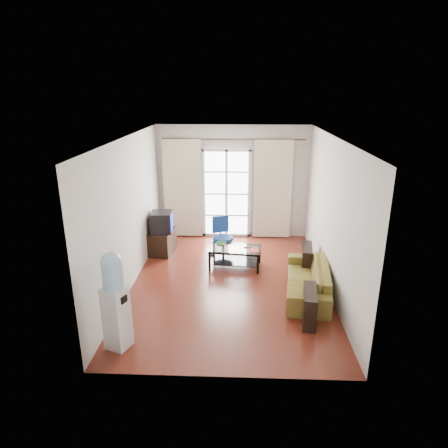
# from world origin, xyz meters

# --- Properties ---
(floor) EXTENTS (5.20, 5.20, 0.00)m
(floor) POSITION_xyz_m (0.00, 0.00, 0.00)
(floor) COLOR maroon
(floor) RESTS_ON ground
(ceiling) EXTENTS (5.20, 5.20, 0.00)m
(ceiling) POSITION_xyz_m (0.00, 0.00, 2.70)
(ceiling) COLOR white
(ceiling) RESTS_ON wall_back
(wall_back) EXTENTS (3.60, 0.02, 2.70)m
(wall_back) POSITION_xyz_m (0.00, 2.60, 1.35)
(wall_back) COLOR beige
(wall_back) RESTS_ON floor
(wall_front) EXTENTS (3.60, 0.02, 2.70)m
(wall_front) POSITION_xyz_m (0.00, -2.60, 1.35)
(wall_front) COLOR beige
(wall_front) RESTS_ON floor
(wall_left) EXTENTS (0.02, 5.20, 2.70)m
(wall_left) POSITION_xyz_m (-1.80, 0.00, 1.35)
(wall_left) COLOR beige
(wall_left) RESTS_ON floor
(wall_right) EXTENTS (0.02, 5.20, 2.70)m
(wall_right) POSITION_xyz_m (1.80, 0.00, 1.35)
(wall_right) COLOR beige
(wall_right) RESTS_ON floor
(french_door) EXTENTS (1.16, 0.06, 2.15)m
(french_door) POSITION_xyz_m (-0.15, 2.54, 1.07)
(french_door) COLOR white
(french_door) RESTS_ON wall_back
(curtain_rod) EXTENTS (3.30, 0.04, 0.04)m
(curtain_rod) POSITION_xyz_m (0.00, 2.50, 2.38)
(curtain_rod) COLOR #4C3F2D
(curtain_rod) RESTS_ON wall_back
(curtain_left) EXTENTS (0.90, 0.07, 2.35)m
(curtain_left) POSITION_xyz_m (-1.20, 2.48, 1.20)
(curtain_left) COLOR beige
(curtain_left) RESTS_ON curtain_rod
(curtain_right) EXTENTS (0.90, 0.07, 2.35)m
(curtain_right) POSITION_xyz_m (0.95, 2.48, 1.20)
(curtain_right) COLOR beige
(curtain_right) RESTS_ON curtain_rod
(radiator) EXTENTS (0.64, 0.12, 0.64)m
(radiator) POSITION_xyz_m (0.80, 2.50, 0.33)
(radiator) COLOR gray
(radiator) RESTS_ON floor
(sofa) EXTENTS (2.01, 1.17, 0.54)m
(sofa) POSITION_xyz_m (1.40, -0.33, 0.27)
(sofa) COLOR brown
(sofa) RESTS_ON floor
(coffee_table) EXTENTS (1.09, 0.70, 0.42)m
(coffee_table) POSITION_xyz_m (0.10, 0.73, 0.27)
(coffee_table) COLOR silver
(coffee_table) RESTS_ON floor
(bowl) EXTENTS (0.31, 0.31, 0.05)m
(bowl) POSITION_xyz_m (-0.20, 0.88, 0.44)
(bowl) COLOR #318743
(bowl) RESTS_ON coffee_table
(book) EXTENTS (0.16, 0.22, 0.02)m
(book) POSITION_xyz_m (0.40, 0.58, 0.43)
(book) COLOR #A92514
(book) RESTS_ON coffee_table
(remote) EXTENTS (0.16, 0.05, 0.02)m
(remote) POSITION_xyz_m (0.35, 0.75, 0.43)
(remote) COLOR black
(remote) RESTS_ON coffee_table
(tv_stand) EXTENTS (0.56, 0.77, 0.52)m
(tv_stand) POSITION_xyz_m (-1.53, 1.41, 0.26)
(tv_stand) COLOR black
(tv_stand) RESTS_ON floor
(crt_tv) EXTENTS (0.51, 0.51, 0.44)m
(crt_tv) POSITION_xyz_m (-1.53, 1.36, 0.74)
(crt_tv) COLOR black
(crt_tv) RESTS_ON tv_stand
(task_chair) EXTENTS (0.77, 0.77, 0.89)m
(task_chair) POSITION_xyz_m (-0.18, 1.22, 0.26)
(task_chair) COLOR black
(task_chair) RESTS_ON floor
(water_cooler) EXTENTS (0.39, 0.39, 1.45)m
(water_cooler) POSITION_xyz_m (-1.51, -2.02, 0.76)
(water_cooler) COLOR silver
(water_cooler) RESTS_ON floor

